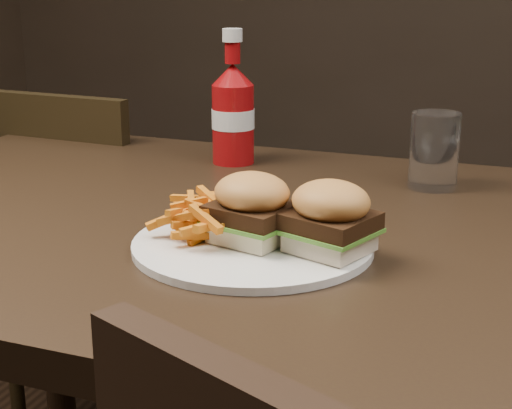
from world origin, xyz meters
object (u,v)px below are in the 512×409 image
(dining_table, at_px, (228,230))
(plate, at_px, (253,245))
(tumbler, at_px, (434,151))
(ketchup_bottle, at_px, (233,127))
(chair_far, at_px, (107,264))

(dining_table, distance_m, plate, 0.13)
(dining_table, relative_size, tumbler, 10.90)
(plate, bearing_deg, ketchup_bottle, 115.89)
(chair_far, xyz_separation_m, tumbler, (0.73, -0.27, 0.38))
(ketchup_bottle, bearing_deg, plate, -64.11)
(plate, height_order, tumbler, tumbler)
(chair_far, bearing_deg, plate, 136.68)
(plate, relative_size, tumbler, 2.50)
(ketchup_bottle, xyz_separation_m, tumbler, (0.33, -0.04, -0.01))
(dining_table, distance_m, tumbler, 0.33)
(ketchup_bottle, bearing_deg, dining_table, -68.62)
(chair_far, relative_size, tumbler, 3.40)
(chair_far, height_order, ketchup_bottle, ketchup_bottle)
(dining_table, bearing_deg, plate, -54.19)
(plate, height_order, ketchup_bottle, ketchup_bottle)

